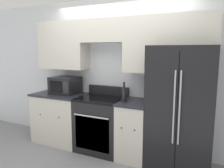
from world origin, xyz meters
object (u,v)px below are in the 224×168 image
object	(u,v)px
refrigerator	(181,108)
microwave	(65,85)
oven_range	(101,124)
bottle	(124,94)

from	to	relation	value
refrigerator	microwave	distance (m)	2.08
oven_range	refrigerator	world-z (taller)	refrigerator
bottle	oven_range	bearing A→B (deg)	169.39
refrigerator	oven_range	bearing A→B (deg)	-178.18
oven_range	microwave	world-z (taller)	microwave
refrigerator	bottle	size ratio (longest dim) A/B	5.81
refrigerator	microwave	world-z (taller)	refrigerator
microwave	bottle	bearing A→B (deg)	-6.74
oven_range	refrigerator	xyz separation A→B (m)	(1.30, 0.04, 0.42)
refrigerator	bottle	bearing A→B (deg)	-171.39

